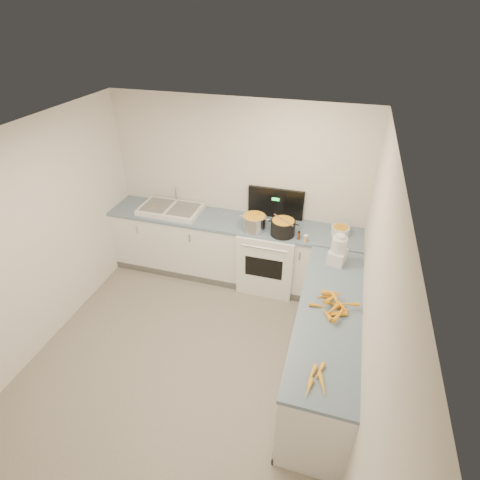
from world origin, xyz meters
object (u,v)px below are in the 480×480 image
(steel_pot, at_px, (254,223))
(food_processor, at_px, (338,251))
(stove, at_px, (269,255))
(extract_bottle, at_px, (299,236))
(black_pot, at_px, (283,228))
(spice_jar, at_px, (306,239))
(mixing_bowl, at_px, (340,231))
(sink, at_px, (171,209))

(steel_pot, distance_m, food_processor, 1.17)
(stove, distance_m, food_processor, 1.23)
(extract_bottle, relative_size, food_processor, 0.27)
(black_pot, distance_m, spice_jar, 0.32)
(stove, bearing_deg, mixing_bowl, 4.30)
(steel_pot, height_order, food_processor, food_processor)
(sink, height_order, mixing_bowl, sink)
(sink, distance_m, spice_jar, 1.96)
(sink, relative_size, food_processor, 2.34)
(mixing_bowl, xyz_separation_m, spice_jar, (-0.40, -0.30, -0.01))
(sink, height_order, extract_bottle, sink)
(steel_pot, relative_size, spice_jar, 3.88)
(mixing_bowl, bearing_deg, food_processor, -89.92)
(stove, relative_size, black_pot, 4.38)
(sink, relative_size, extract_bottle, 8.80)
(mixing_bowl, relative_size, spice_jar, 2.87)
(black_pot, height_order, extract_bottle, black_pot)
(black_pot, bearing_deg, food_processor, -30.90)
(stove, xyz_separation_m, mixing_bowl, (0.89, 0.07, 0.52))
(extract_bottle, distance_m, food_processor, 0.62)
(sink, relative_size, mixing_bowl, 3.75)
(stove, xyz_separation_m, spice_jar, (0.49, -0.23, 0.51))
(stove, distance_m, black_pot, 0.60)
(sink, bearing_deg, food_processor, -13.86)
(black_pot, relative_size, food_processor, 0.85)
(mixing_bowl, xyz_separation_m, food_processor, (0.00, -0.63, 0.10))
(steel_pot, distance_m, black_pot, 0.38)
(steel_pot, relative_size, food_processor, 0.85)
(spice_jar, bearing_deg, steel_pot, 171.50)
(spice_jar, bearing_deg, stove, 154.63)
(stove, relative_size, extract_bottle, 13.91)
(black_pot, bearing_deg, steel_pot, 178.78)
(extract_bottle, bearing_deg, mixing_bowl, 28.41)
(mixing_bowl, height_order, extract_bottle, mixing_bowl)
(steel_pot, height_order, spice_jar, steel_pot)
(mixing_bowl, bearing_deg, black_pot, -163.62)
(sink, height_order, food_processor, food_processor)
(steel_pot, xyz_separation_m, black_pot, (0.38, -0.01, -0.00))
(stove, relative_size, mixing_bowl, 5.93)
(mixing_bowl, bearing_deg, spice_jar, -142.92)
(sink, bearing_deg, mixing_bowl, 1.26)
(food_processor, bearing_deg, stove, 147.81)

